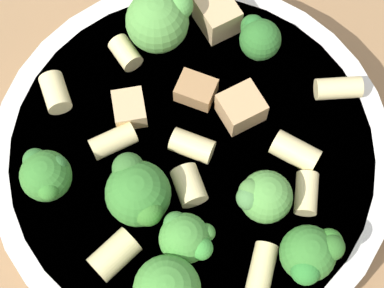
% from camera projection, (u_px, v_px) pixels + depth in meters
% --- Properties ---
extents(ground_plane, '(2.00, 2.00, 0.00)m').
position_uv_depth(ground_plane, '(192.00, 167.00, 0.42)').
color(ground_plane, '#936D47').
extents(pasta_bowl, '(0.25, 0.25, 0.03)m').
position_uv_depth(pasta_bowl, '(192.00, 157.00, 0.40)').
color(pasta_bowl, silver).
rests_on(pasta_bowl, ground_plane).
extents(broccoli_floret_0, '(0.03, 0.03, 0.03)m').
position_uv_depth(broccoli_floret_0, '(263.00, 197.00, 0.36)').
color(broccoli_floret_0, '#93B766').
rests_on(broccoli_floret_0, pasta_bowl).
extents(broccoli_floret_1, '(0.04, 0.04, 0.04)m').
position_uv_depth(broccoli_floret_1, '(161.00, 18.00, 0.40)').
color(broccoli_floret_1, '#9EC175').
rests_on(broccoli_floret_1, pasta_bowl).
extents(broccoli_floret_2, '(0.04, 0.04, 0.04)m').
position_uv_depth(broccoli_floret_2, '(138.00, 192.00, 0.36)').
color(broccoli_floret_2, '#9EC175').
rests_on(broccoli_floret_2, pasta_bowl).
extents(broccoli_floret_3, '(0.03, 0.03, 0.04)m').
position_uv_depth(broccoli_floret_3, '(311.00, 254.00, 0.34)').
color(broccoli_floret_3, '#9EC175').
rests_on(broccoli_floret_3, pasta_bowl).
extents(broccoli_floret_4, '(0.03, 0.03, 0.04)m').
position_uv_depth(broccoli_floret_4, '(46.00, 175.00, 0.36)').
color(broccoli_floret_4, '#93B766').
rests_on(broccoli_floret_4, pasta_bowl).
extents(broccoli_floret_5, '(0.03, 0.03, 0.03)m').
position_uv_depth(broccoli_floret_5, '(258.00, 37.00, 0.40)').
color(broccoli_floret_5, '#84AD60').
rests_on(broccoli_floret_5, pasta_bowl).
extents(broccoli_floret_6, '(0.03, 0.03, 0.04)m').
position_uv_depth(broccoli_floret_6, '(190.00, 238.00, 0.35)').
color(broccoli_floret_6, '#93B766').
rests_on(broccoli_floret_6, pasta_bowl).
extents(rigatoni_0, '(0.03, 0.03, 0.01)m').
position_uv_depth(rigatoni_0, '(112.00, 148.00, 0.38)').
color(rigatoni_0, beige).
rests_on(rigatoni_0, pasta_bowl).
extents(rigatoni_1, '(0.03, 0.02, 0.01)m').
position_uv_depth(rigatoni_1, '(199.00, 144.00, 0.38)').
color(rigatoni_1, beige).
rests_on(rigatoni_1, pasta_bowl).
extents(rigatoni_2, '(0.02, 0.02, 0.01)m').
position_uv_depth(rigatoni_2, '(126.00, 53.00, 0.41)').
color(rigatoni_2, beige).
rests_on(rigatoni_2, pasta_bowl).
extents(rigatoni_3, '(0.02, 0.03, 0.02)m').
position_uv_depth(rigatoni_3, '(55.00, 93.00, 0.40)').
color(rigatoni_3, beige).
rests_on(rigatoni_3, pasta_bowl).
extents(rigatoni_4, '(0.03, 0.02, 0.01)m').
position_uv_depth(rigatoni_4, '(338.00, 88.00, 0.40)').
color(rigatoni_4, beige).
rests_on(rigatoni_4, pasta_bowl).
extents(rigatoni_5, '(0.02, 0.03, 0.01)m').
position_uv_depth(rigatoni_5, '(262.00, 268.00, 0.36)').
color(rigatoni_5, beige).
rests_on(rigatoni_5, pasta_bowl).
extents(rigatoni_6, '(0.02, 0.03, 0.02)m').
position_uv_depth(rigatoni_6, '(186.00, 185.00, 0.37)').
color(rigatoni_6, beige).
rests_on(rigatoni_6, pasta_bowl).
extents(rigatoni_7, '(0.03, 0.03, 0.02)m').
position_uv_depth(rigatoni_7, '(114.00, 255.00, 0.36)').
color(rigatoni_7, beige).
rests_on(rigatoni_7, pasta_bowl).
extents(rigatoni_8, '(0.01, 0.03, 0.01)m').
position_uv_depth(rigatoni_8, '(306.00, 193.00, 0.37)').
color(rigatoni_8, beige).
rests_on(rigatoni_8, pasta_bowl).
extents(rigatoni_9, '(0.03, 0.03, 0.02)m').
position_uv_depth(rigatoni_9, '(295.00, 146.00, 0.38)').
color(rigatoni_9, beige).
rests_on(rigatoni_9, pasta_bowl).
extents(chicken_chunk_0, '(0.03, 0.03, 0.02)m').
position_uv_depth(chicken_chunk_0, '(241.00, 108.00, 0.39)').
color(chicken_chunk_0, tan).
rests_on(chicken_chunk_0, pasta_bowl).
extents(chicken_chunk_1, '(0.03, 0.03, 0.02)m').
position_uv_depth(chicken_chunk_1, '(217.00, 15.00, 0.41)').
color(chicken_chunk_1, tan).
rests_on(chicken_chunk_1, pasta_bowl).
extents(chicken_chunk_2, '(0.03, 0.02, 0.01)m').
position_uv_depth(chicken_chunk_2, '(200.00, 90.00, 0.40)').
color(chicken_chunk_2, '#A87A4C').
rests_on(chicken_chunk_2, pasta_bowl).
extents(chicken_chunk_3, '(0.02, 0.03, 0.01)m').
position_uv_depth(chicken_chunk_3, '(129.00, 109.00, 0.39)').
color(chicken_chunk_3, tan).
rests_on(chicken_chunk_3, pasta_bowl).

